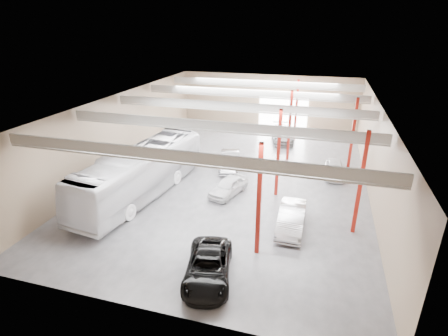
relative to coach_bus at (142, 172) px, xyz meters
The scene contains 8 objects.
depot_shell 9.06m from the coach_bus, 38.92° to the left, with size 22.12×32.12×7.06m.
coach_bus is the anchor object (origin of this frame).
black_sedan 11.61m from the coach_bus, 44.61° to the right, with size 2.39×5.19×1.44m, color black.
car_row_a 6.99m from the coach_bus, 15.90° to the left, with size 1.67×4.14×1.41m, color white.
car_row_b 8.94m from the coach_bus, 53.08° to the left, with size 1.72×4.94×1.63m, color #ADADB2.
car_row_c 19.17m from the coach_bus, 61.91° to the left, with size 2.31×5.69×1.65m, color gray.
car_right_near 12.22m from the coach_bus, ahead, with size 1.69×4.83×1.59m, color #BABBC0.
car_right_far 16.87m from the coach_bus, 28.27° to the left, with size 1.64×4.07×1.39m, color white.
Camera 1 is at (6.73, -27.42, 12.88)m, focal length 28.00 mm.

